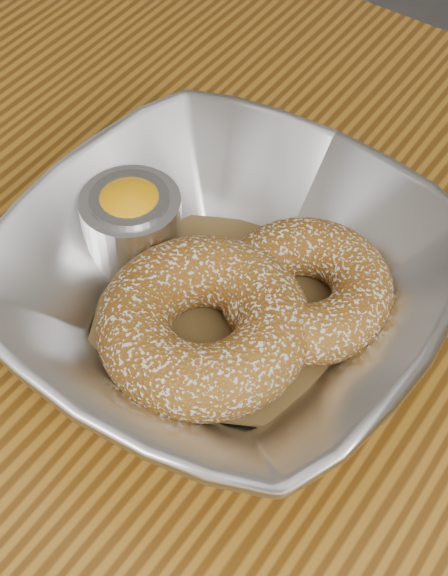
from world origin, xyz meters
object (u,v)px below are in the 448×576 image
Objects in this scene: table at (294,568)px; serving_bowl at (224,288)px; donut_front at (204,325)px; ramekin at (132,221)px; donut_back at (306,289)px.

serving_bowl is at bearing 145.68° from table.
table is 0.17m from serving_bowl.
donut_front is 0.09m from ramekin.
table is at bearing -34.32° from serving_bowl.
table is 4.94× the size of serving_bowl.
serving_bowl reaches higher than donut_back.
donut_back is at bearing 122.39° from table.
serving_bowl reaches higher than donut_front.
ramekin is at bearing 155.24° from donut_front.
donut_front is at bearing -24.76° from ramekin.
donut_front is (0.01, -0.03, 0.00)m from serving_bowl.
serving_bowl is 2.49× the size of donut_back.
donut_front is 1.96× the size of ramekin.
serving_bowl is at bearing -6.67° from ramekin.
ramekin is at bearing 173.33° from serving_bowl.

